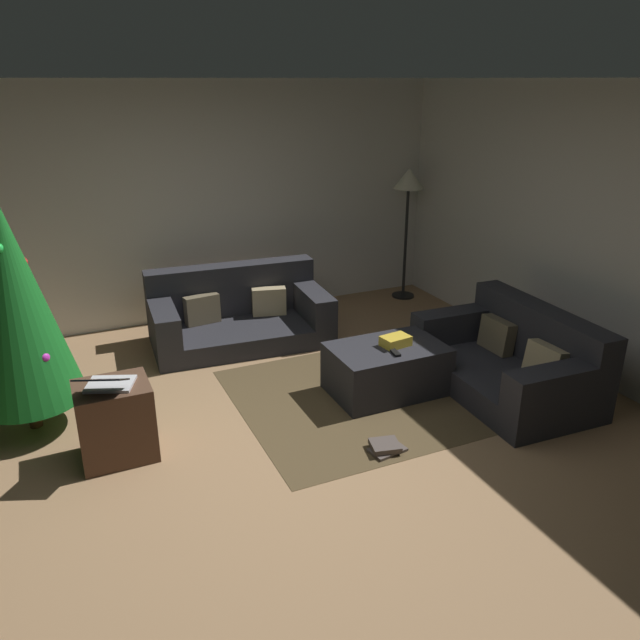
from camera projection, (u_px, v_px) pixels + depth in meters
The scene contains 14 objects.
ground_plane at pixel (281, 456), 4.57m from camera, with size 6.40×6.40×0.00m, color #93704C.
rear_partition at pixel (175, 206), 6.76m from camera, with size 6.40×0.12×2.60m, color beige.
corner_partition at pixel (620, 241), 5.30m from camera, with size 0.12×6.40×2.60m, color beige.
couch_left at pixel (238, 314), 6.54m from camera, with size 1.86×1.09×0.75m.
couch_right at pixel (513, 360), 5.46m from camera, with size 1.03×1.65×0.74m.
ottoman at pixel (387, 369), 5.44m from camera, with size 0.98×0.64×0.43m, color #26262B.
gift_box at pixel (396, 341), 5.36m from camera, with size 0.24×0.17×0.09m, color gold.
tv_remote at pixel (395, 352), 5.22m from camera, with size 0.05×0.16×0.02m, color black.
christmas_tree at pixel (13, 301), 4.58m from camera, with size 0.85×0.85×1.96m.
side_table at pixel (115, 421), 4.47m from camera, with size 0.52×0.44×0.57m, color #4C3323.
laptop at pixel (107, 383), 4.29m from camera, with size 0.45×0.51×0.19m.
book_stack at pixel (386, 447), 4.61m from camera, with size 0.29×0.24×0.07m.
corner_lamp at pixel (408, 189), 7.42m from camera, with size 0.36×0.36×1.61m.
area_rug at pixel (386, 391), 5.51m from camera, with size 2.60×2.00×0.01m, color #4D3D25.
Camera 1 is at (-1.34, -3.66, 2.59)m, focal length 34.82 mm.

